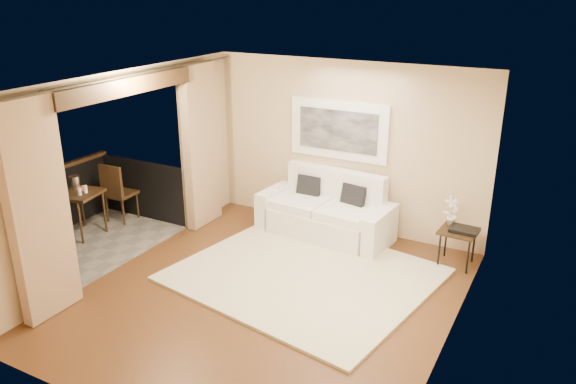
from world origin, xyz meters
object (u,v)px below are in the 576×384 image
Objects in this scene: orchid at (452,211)px; ice_bucket at (75,182)px; side_table at (458,234)px; balcony_chair_near at (50,229)px; balcony_chair_far at (116,189)px; sofa at (327,213)px; bistro_table at (79,197)px.

orchid is 5.78m from ice_bucket.
orchid is at bearing 140.14° from side_table.
ice_bucket reaches higher than side_table.
balcony_chair_far is at bearing 107.90° from balcony_chair_near.
balcony_chair_far reaches higher than ice_bucket.
orchid is 0.43× the size of balcony_chair_far.
side_table is 5.90m from ice_bucket.
bistro_table is at bearing -146.67° from sofa.
balcony_chair_near is at bearing -151.67° from side_table.
balcony_chair_far is 1.63m from balcony_chair_near.
balcony_chair_far is at bearing -168.31° from side_table.
balcony_chair_near reaches higher than side_table.
orchid is at bearing -169.39° from balcony_chair_far.
sofa is 2.14× the size of balcony_chair_far.
balcony_chair_near is (0.33, -1.60, -0.02)m from balcony_chair_far.
sofa reaches higher than balcony_chair_near.
balcony_chair_near is at bearing 98.97° from balcony_chair_far.
balcony_chair_near reaches higher than ice_bucket.
bistro_table is (-5.32, -1.87, -0.12)m from orchid.
balcony_chair_far is 5.05× the size of ice_bucket.
ice_bucket is at bearing -149.41° from sofa.
bistro_table is 1.05m from balcony_chair_near.
sofa is 4.07m from balcony_chair_near.
ice_bucket is at bearing 127.59° from balcony_chair_near.
sofa is 10.83× the size of ice_bucket.
balcony_chair_far reaches higher than balcony_chair_near.
balcony_chair_far is (-5.34, -1.10, 0.11)m from side_table.
ice_bucket is at bearing 56.45° from balcony_chair_far.
side_table is 5.45m from balcony_chair_far.
balcony_chair_near is (0.46, -0.95, -0.07)m from bistro_table.
balcony_chair_near is (-5.01, -2.70, 0.09)m from side_table.
sofa is 2.22× the size of balcony_chair_near.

